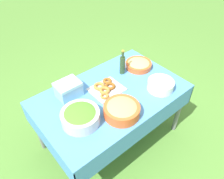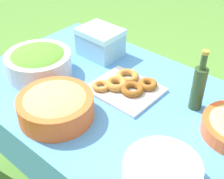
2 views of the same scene
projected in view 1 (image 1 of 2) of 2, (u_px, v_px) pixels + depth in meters
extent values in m
plane|color=#568C38|center=(111.00, 137.00, 2.65)|extent=(14.00, 14.00, 0.00)
cube|color=#4C8CD1|center=(111.00, 95.00, 2.17)|extent=(1.49, 0.93, 0.02)
cube|color=#4C8CD1|center=(86.00, 82.00, 2.52)|extent=(1.49, 0.01, 0.22)
cube|color=#4C8CD1|center=(143.00, 130.00, 2.00)|extent=(1.49, 0.01, 0.22)
cube|color=#4C8CD1|center=(158.00, 75.00, 2.61)|extent=(0.01, 0.93, 0.22)
cube|color=#4C8CD1|center=(46.00, 142.00, 1.90)|extent=(0.01, 0.93, 0.22)
cylinder|color=slate|center=(130.00, 76.00, 2.97)|extent=(0.05, 0.05, 0.70)
cylinder|color=slate|center=(38.00, 128.00, 2.32)|extent=(0.05, 0.05, 0.70)
cylinder|color=slate|center=(179.00, 110.00, 2.51)|extent=(0.05, 0.05, 0.70)
cylinder|color=silver|center=(81.00, 117.00, 1.86)|extent=(0.33, 0.33, 0.12)
ellipsoid|color=#51892D|center=(80.00, 114.00, 1.83)|extent=(0.29, 0.29, 0.07)
cylinder|color=#E05B28|center=(138.00, 65.00, 2.48)|extent=(0.29, 0.29, 0.06)
ellipsoid|color=tan|center=(139.00, 63.00, 2.47)|extent=(0.26, 0.26, 0.05)
cube|color=silver|center=(107.00, 90.00, 2.20)|extent=(0.32, 0.27, 0.02)
torus|color=brown|center=(110.00, 86.00, 2.20)|extent=(0.14, 0.14, 0.03)
torus|color=#B27533|center=(105.00, 90.00, 2.15)|extent=(0.13, 0.13, 0.03)
torus|color=#B27533|center=(99.00, 86.00, 2.20)|extent=(0.14, 0.14, 0.03)
torus|color=#B27533|center=(105.00, 96.00, 2.10)|extent=(0.10, 0.10, 0.02)
torus|color=#93561E|center=(107.00, 81.00, 2.27)|extent=(0.11, 0.11, 0.03)
cylinder|color=white|center=(160.00, 88.00, 2.22)|extent=(0.26, 0.26, 0.01)
cylinder|color=white|center=(160.00, 87.00, 2.21)|extent=(0.26, 0.26, 0.01)
cylinder|color=white|center=(160.00, 86.00, 2.20)|extent=(0.26, 0.26, 0.01)
cylinder|color=white|center=(160.00, 86.00, 2.19)|extent=(0.26, 0.26, 0.01)
cylinder|color=white|center=(161.00, 85.00, 2.19)|extent=(0.26, 0.26, 0.01)
cylinder|color=white|center=(161.00, 84.00, 2.18)|extent=(0.26, 0.26, 0.01)
cylinder|color=white|center=(161.00, 83.00, 2.17)|extent=(0.26, 0.26, 0.01)
cylinder|color=white|center=(161.00, 82.00, 2.16)|extent=(0.26, 0.26, 0.01)
cylinder|color=#2D4723|center=(122.00, 65.00, 2.35)|extent=(0.06, 0.06, 0.20)
cylinder|color=#2D4723|center=(123.00, 55.00, 2.26)|extent=(0.03, 0.03, 0.07)
cylinder|color=#A58C33|center=(123.00, 51.00, 2.23)|extent=(0.03, 0.03, 0.02)
cylinder|color=#E05B28|center=(122.00, 110.00, 1.93)|extent=(0.32, 0.32, 0.10)
ellipsoid|color=tan|center=(122.00, 108.00, 1.90)|extent=(0.29, 0.29, 0.07)
cube|color=#8CC6E5|center=(69.00, 91.00, 2.11)|extent=(0.23, 0.18, 0.13)
cube|color=#BAF4FF|center=(67.00, 84.00, 2.05)|extent=(0.23, 0.18, 0.03)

